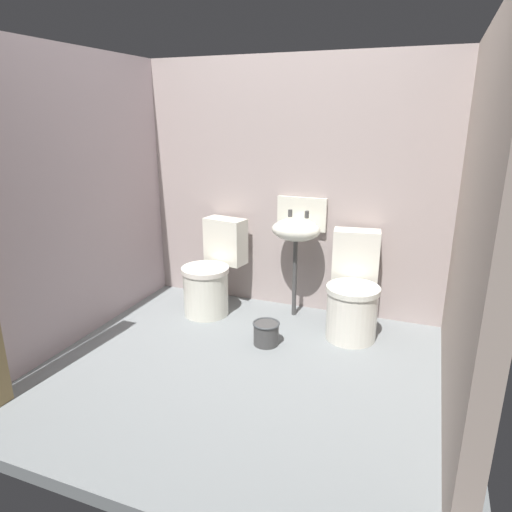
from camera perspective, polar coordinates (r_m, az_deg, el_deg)
name	(u,v)px	position (r m, az deg, el deg)	size (l,w,h in m)	color
ground_plane	(242,368)	(3.27, -1.77, -13.84)	(2.98, 2.58, 0.08)	slate
wall_back	(293,188)	(3.91, 4.63, 8.50)	(2.98, 0.10, 2.10)	#A59490
wall_left	(80,198)	(3.67, -21.14, 6.77)	(0.10, 2.38, 2.10)	#A39296
wall_right	(475,230)	(2.75, 25.66, 2.96)	(0.10, 2.38, 2.10)	#AB998D
toilet_left	(212,275)	(3.95, -5.53, -2.42)	(0.48, 0.65, 0.78)	silver
toilet_right	(353,295)	(3.60, 12.01, -4.74)	(0.46, 0.64, 0.78)	silver
sink	(297,229)	(3.74, 5.13, 3.43)	(0.42, 0.35, 0.99)	#424141
bucket	(266,333)	(3.45, 1.28, -9.55)	(0.20, 0.20, 0.18)	#424141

